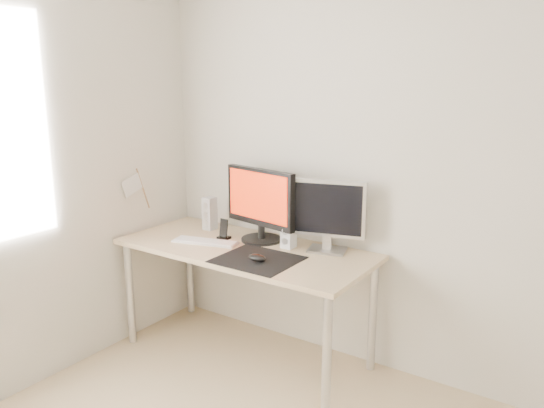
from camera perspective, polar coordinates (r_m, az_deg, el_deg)
The scene contains 11 objects.
wall_back at distance 3.05m, azimuth 15.39°, elevation 3.60°, with size 3.50×3.50×0.00m, color silver.
mousepad at distance 3.05m, azimuth -1.58°, elevation -5.99°, with size 0.45×0.40×0.00m, color black.
mouse at distance 3.01m, azimuth -1.61°, elevation -5.81°, with size 0.11×0.07×0.04m, color black.
desk at distance 3.31m, azimuth -2.96°, elevation -5.91°, with size 1.60×0.70×0.73m.
main_monitor at distance 3.33m, azimuth -1.28°, elevation 0.20°, with size 0.55×0.30×0.47m.
second_monitor at distance 3.15m, azimuth 6.03°, elevation -0.90°, with size 0.44×0.21×0.43m.
speaker_left at distance 3.65m, azimuth -6.72°, elevation -1.01°, with size 0.07×0.09×0.23m.
speaker_right at distance 3.23m, azimuth 1.79°, elevation -2.80°, with size 0.07×0.09×0.23m.
keyboard at distance 3.38m, azimuth -7.20°, elevation -4.03°, with size 0.44×0.22×0.02m.
phone_dock at distance 3.44m, azimuth -5.20°, elevation -3.11°, with size 0.07×0.06×0.13m.
pennant at distance 3.62m, azimuth -14.45°, elevation 1.89°, with size 0.01×0.23×0.29m.
Camera 1 is at (0.95, -1.11, 1.74)m, focal length 35.00 mm.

